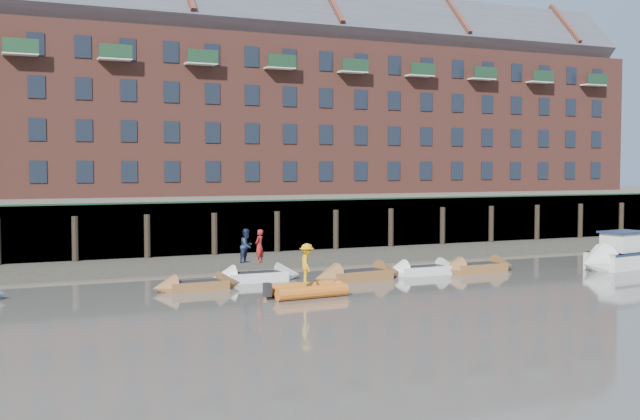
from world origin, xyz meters
TOP-DOWN VIEW (x-y plane):
  - ground at (0.00, 0.00)m, footprint 220.00×220.00m
  - foreshore at (0.00, 18.00)m, footprint 110.00×8.00m
  - mud_band at (0.00, 14.60)m, footprint 110.00×1.60m
  - river_wall at (-0.00, 22.38)m, footprint 110.00×1.23m
  - bank_terrace at (0.00, 36.00)m, footprint 110.00×28.00m
  - apartment_terrace at (-0.00, 36.99)m, footprint 80.60×15.56m
  - rowboat_2 at (-6.45, 9.54)m, footprint 4.02×1.37m
  - rowboat_3 at (-3.23, 10.99)m, footprint 4.37×1.32m
  - rowboat_4 at (1.27, 9.28)m, footprint 4.85×1.86m
  - rowboat_5 at (5.12, 9.81)m, footprint 4.20×1.25m
  - rowboat_6 at (8.16, 9.45)m, footprint 4.39×1.37m
  - rib_tender at (-2.71, 6.00)m, footprint 3.52×1.89m
  - motor_launch at (15.53, 7.57)m, footprint 6.28×2.96m
  - person_rower_a at (-3.07, 10.98)m, footprint 0.68×0.67m
  - person_rower_b at (-3.59, 11.28)m, footprint 0.99×0.96m
  - person_rib_crew at (-2.83, 5.95)m, footprint 0.91×1.20m

SIDE VIEW (x-z plane):
  - ground at x=0.00m, z-range 0.00..0.00m
  - foreshore at x=0.00m, z-range -0.25..0.25m
  - mud_band at x=0.00m, z-range -0.05..0.05m
  - rowboat_2 at x=-6.45m, z-range -0.37..0.78m
  - rowboat_5 at x=5.12m, z-range -0.39..0.82m
  - rowboat_3 at x=-3.23m, z-range -0.41..0.85m
  - rowboat_6 at x=8.16m, z-range -0.41..0.86m
  - rowboat_4 at x=1.27m, z-range -0.44..0.93m
  - rib_tender at x=-2.71m, z-range -0.04..0.56m
  - motor_launch at x=15.53m, z-range -0.61..1.88m
  - person_rib_crew at x=-2.83m, z-range 0.56..2.20m
  - river_wall at x=0.00m, z-range -0.06..3.24m
  - bank_terrace at x=0.00m, z-range 0.00..3.20m
  - person_rower_a at x=-3.07m, z-range 0.85..2.42m
  - person_rower_b at x=-3.59m, z-range 0.85..2.45m
  - apartment_terrace at x=0.00m, z-range 2.34..23.31m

